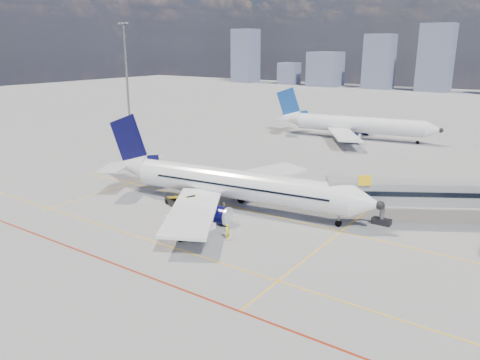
# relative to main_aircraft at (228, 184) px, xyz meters

# --- Properties ---
(ground) EXTENTS (420.00, 420.00, 0.00)m
(ground) POSITION_rel_main_aircraft_xyz_m (1.23, -7.36, -3.22)
(ground) COLOR gray
(ground) RESTS_ON ground
(apron_markings) EXTENTS (90.00, 35.12, 0.01)m
(apron_markings) POSITION_rel_main_aircraft_xyz_m (0.66, -11.27, -3.22)
(apron_markings) COLOR yellow
(apron_markings) RESTS_ON ground
(jet_bridge) EXTENTS (23.55, 15.78, 6.30)m
(jet_bridge) POSITION_rel_main_aircraft_xyz_m (24.74, 9.55, 0.52)
(jet_bridge) COLOR gray
(jet_bridge) RESTS_ON ground
(floodlight_mast_nw) EXTENTS (3.20, 0.61, 25.45)m
(floodlight_mast_nw) POSITION_rel_main_aircraft_xyz_m (-53.77, 32.63, 10.37)
(floodlight_mast_nw) COLOR slate
(floodlight_mast_nw) RESTS_ON ground
(distant_skyline) EXTENTS (249.57, 15.26, 31.89)m
(distant_skyline) POSITION_rel_main_aircraft_xyz_m (-2.75, 182.64, 8.19)
(distant_skyline) COLOR slate
(distant_skyline) RESTS_ON ground
(main_aircraft) EXTENTS (38.24, 33.22, 11.20)m
(main_aircraft) POSITION_rel_main_aircraft_xyz_m (0.00, 0.00, 0.00)
(main_aircraft) COLOR white
(main_aircraft) RESTS_ON ground
(second_aircraft) EXTENTS (36.92, 32.00, 10.90)m
(second_aircraft) POSITION_rel_main_aircraft_xyz_m (-4.64, 53.55, 0.00)
(second_aircraft) COLOR white
(second_aircraft) RESTS_ON ground
(baggage_tug) EXTENTS (1.97, 1.25, 1.33)m
(baggage_tug) POSITION_rel_main_aircraft_xyz_m (2.27, -7.40, -2.59)
(baggage_tug) COLOR white
(baggage_tug) RESTS_ON ground
(cargo_dolly) EXTENTS (4.12, 2.73, 2.08)m
(cargo_dolly) POSITION_rel_main_aircraft_xyz_m (1.11, -10.70, -2.08)
(cargo_dolly) COLOR black
(cargo_dolly) RESTS_ON ground
(belt_loader) EXTENTS (6.59, 4.03, 2.71)m
(belt_loader) POSITION_rel_main_aircraft_xyz_m (-5.37, -3.59, -2.52)
(belt_loader) COLOR black
(belt_loader) RESTS_ON ground
(ramp_worker) EXTENTS (0.46, 0.68, 1.80)m
(ramp_worker) POSITION_rel_main_aircraft_xyz_m (6.11, -8.46, -2.32)
(ramp_worker) COLOR yellow
(ramp_worker) RESTS_ON ground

